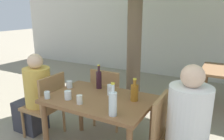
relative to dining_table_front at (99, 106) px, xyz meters
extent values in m
cube|color=beige|center=(0.00, 3.64, 0.77)|extent=(10.00, 0.08, 2.80)
cylinder|color=brown|center=(-0.11, 1.24, 0.44)|extent=(0.23, 0.23, 2.14)
cube|color=brown|center=(0.00, 0.00, 0.08)|extent=(1.17, 0.79, 0.04)
cylinder|color=brown|center=(-0.52, -0.33, -0.29)|extent=(0.06, 0.06, 0.69)
cylinder|color=brown|center=(-0.52, 0.33, -0.29)|extent=(0.06, 0.06, 0.69)
cylinder|color=brown|center=(0.52, 0.33, -0.29)|extent=(0.06, 0.06, 0.69)
cylinder|color=brown|center=(0.90, 1.62, -0.29)|extent=(0.06, 0.06, 0.69)
cylinder|color=brown|center=(0.90, 2.40, -0.29)|extent=(0.06, 0.06, 0.69)
cube|color=#A87A4C|center=(-0.90, 0.00, -0.22)|extent=(0.44, 0.44, 0.04)
cube|color=#A87A4C|center=(-0.70, 0.00, 0.03)|extent=(0.04, 0.44, 0.45)
cylinder|color=#A87A4C|center=(-1.09, 0.19, -0.43)|extent=(0.04, 0.04, 0.40)
cylinder|color=#A87A4C|center=(-1.09, -0.19, -0.43)|extent=(0.04, 0.04, 0.40)
cylinder|color=#A87A4C|center=(-0.71, 0.19, -0.43)|extent=(0.04, 0.04, 0.40)
cylinder|color=#A87A4C|center=(-0.71, -0.19, -0.43)|extent=(0.04, 0.04, 0.40)
cube|color=#A87A4C|center=(0.70, 0.00, 0.03)|extent=(0.04, 0.44, 0.45)
cube|color=#A87A4C|center=(-0.23, 0.71, -0.22)|extent=(0.44, 0.44, 0.04)
cube|color=#A87A4C|center=(-0.23, 0.51, 0.03)|extent=(0.44, 0.04, 0.45)
cylinder|color=#A87A4C|center=(-0.04, 0.90, -0.43)|extent=(0.04, 0.04, 0.40)
cylinder|color=#A87A4C|center=(-0.42, 0.90, -0.43)|extent=(0.04, 0.04, 0.40)
cylinder|color=#A87A4C|center=(-0.04, 0.52, -0.43)|extent=(0.04, 0.04, 0.40)
cylinder|color=#A87A4C|center=(-0.42, 0.52, -0.43)|extent=(0.04, 0.04, 0.40)
cube|color=#383842|center=(-1.16, 0.00, -0.41)|extent=(0.40, 0.31, 0.43)
cylinder|color=gold|center=(-0.96, 0.00, 0.06)|extent=(0.35, 0.35, 0.52)
sphere|color=beige|center=(-0.96, 0.00, 0.41)|extent=(0.20, 0.20, 0.20)
cylinder|color=white|center=(0.96, 0.00, 0.10)|extent=(0.39, 0.39, 0.60)
sphere|color=beige|center=(0.96, 0.00, 0.49)|extent=(0.21, 0.21, 0.21)
cylinder|color=silver|center=(0.33, -0.30, 0.21)|extent=(0.08, 0.08, 0.23)
cylinder|color=silver|center=(0.33, -0.30, 0.36)|extent=(0.03, 0.03, 0.08)
cylinder|color=gold|center=(0.33, -0.30, 0.41)|extent=(0.04, 0.04, 0.01)
cylinder|color=#331923|center=(-0.16, 0.26, 0.21)|extent=(0.07, 0.07, 0.22)
cylinder|color=#331923|center=(-0.16, 0.26, 0.35)|extent=(0.03, 0.03, 0.08)
cylinder|color=gold|center=(-0.16, 0.26, 0.40)|extent=(0.03, 0.03, 0.01)
cylinder|color=#9E661E|center=(0.38, 0.12, 0.19)|extent=(0.08, 0.08, 0.18)
cylinder|color=#9E661E|center=(0.38, 0.12, 0.31)|extent=(0.03, 0.03, 0.06)
cylinder|color=gold|center=(0.38, 0.12, 0.34)|extent=(0.04, 0.04, 0.01)
cylinder|color=white|center=(-0.51, 0.10, 0.14)|extent=(0.08, 0.08, 0.09)
cylinder|color=silver|center=(-0.50, -0.29, 0.14)|extent=(0.06, 0.06, 0.08)
cylinder|color=silver|center=(-0.09, -0.24, 0.15)|extent=(0.06, 0.06, 0.10)
cylinder|color=white|center=(0.07, 0.14, 0.16)|extent=(0.07, 0.07, 0.12)
cylinder|color=white|center=(-0.28, -0.20, 0.15)|extent=(0.08, 0.08, 0.10)
camera|label=1|loc=(1.21, -1.93, 1.05)|focal=35.00mm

